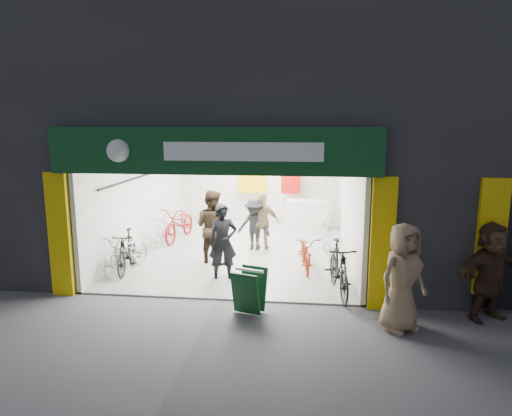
% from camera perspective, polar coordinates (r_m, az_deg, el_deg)
% --- Properties ---
extents(ground, '(60.00, 60.00, 0.00)m').
position_cam_1_polar(ground, '(9.55, -5.02, -11.42)').
color(ground, '#56565B').
rests_on(ground, ground).
extents(building, '(17.00, 10.27, 8.00)m').
position_cam_1_polar(building, '(13.70, 2.85, 13.72)').
color(building, '#232326').
rests_on(building, ground).
extents(bike_left_front, '(0.97, 1.90, 0.95)m').
position_cam_1_polar(bike_left_front, '(11.52, -15.81, -5.41)').
color(bike_left_front, '#AAA9AE').
rests_on(bike_left_front, ground).
extents(bike_left_midfront, '(0.72, 1.75, 1.02)m').
position_cam_1_polar(bike_left_midfront, '(11.50, -15.84, -5.25)').
color(bike_left_midfront, black).
rests_on(bike_left_midfront, ground).
extents(bike_left_midback, '(0.94, 2.09, 1.06)m').
position_cam_1_polar(bike_left_midback, '(14.16, -9.50, -1.93)').
color(bike_left_midback, maroon).
rests_on(bike_left_midback, ground).
extents(bike_left_back, '(0.47, 1.55, 0.92)m').
position_cam_1_polar(bike_left_back, '(13.58, -11.60, -2.84)').
color(bike_left_back, '#BBBBC0').
rests_on(bike_left_back, ground).
extents(bike_right_front, '(0.78, 1.96, 1.14)m').
position_cam_1_polar(bike_right_front, '(9.76, 10.31, -7.49)').
color(bike_right_front, black).
rests_on(bike_right_front, ground).
extents(bike_right_mid, '(0.75, 1.74, 0.89)m').
position_cam_1_polar(bike_right_mid, '(11.32, 6.24, -5.51)').
color(bike_right_mid, maroon).
rests_on(bike_right_mid, ground).
extents(bike_right_back, '(0.64, 1.73, 1.02)m').
position_cam_1_polar(bike_right_back, '(12.52, 8.70, -3.67)').
color(bike_right_back, '#B3B3B8').
rests_on(bike_right_back, ground).
extents(customer_a, '(0.74, 0.58, 1.78)m').
position_cam_1_polar(customer_a, '(10.45, -4.16, -4.30)').
color(customer_a, black).
rests_on(customer_a, ground).
extents(customer_b, '(1.14, 1.03, 1.91)m').
position_cam_1_polar(customer_b, '(11.67, -5.52, -2.39)').
color(customer_b, '#332417').
rests_on(customer_b, ground).
extents(customer_c, '(1.09, 0.81, 1.50)m').
position_cam_1_polar(customer_c, '(12.76, -0.28, -2.16)').
color(customer_c, black).
rests_on(customer_c, ground).
extents(customer_d, '(0.97, 0.42, 1.64)m').
position_cam_1_polar(customer_d, '(12.81, 0.82, -1.79)').
color(customer_d, '#8E7452').
rests_on(customer_d, ground).
extents(pedestrian_near, '(1.12, 1.03, 1.92)m').
position_cam_1_polar(pedestrian_near, '(8.33, 17.84, -8.27)').
color(pedestrian_near, '#866E4E').
rests_on(pedestrian_near, ground).
extents(pedestrian_far, '(1.77, 1.26, 1.84)m').
position_cam_1_polar(pedestrian_far, '(9.38, 27.26, -7.06)').
color(pedestrian_far, '#3D291B').
rests_on(pedestrian_far, ground).
extents(sandwich_board, '(0.69, 0.70, 0.84)m').
position_cam_1_polar(sandwich_board, '(8.78, -0.84, -10.17)').
color(sandwich_board, '#0E3A1A').
rests_on(sandwich_board, ground).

